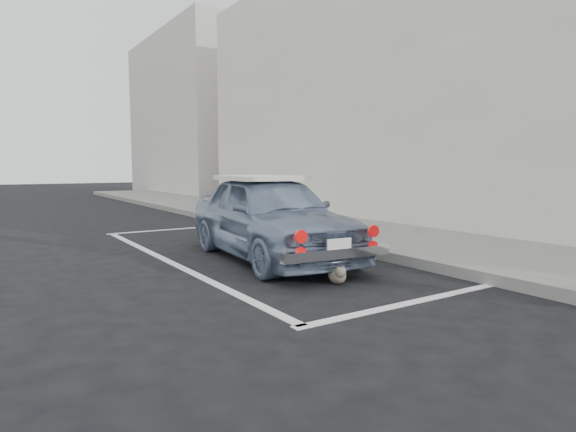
# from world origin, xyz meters

# --- Properties ---
(ground) EXTENTS (80.00, 80.00, 0.00)m
(ground) POSITION_xyz_m (0.00, 0.00, 0.00)
(ground) COLOR black
(ground) RESTS_ON ground
(sidewalk) EXTENTS (2.80, 40.00, 0.15)m
(sidewalk) POSITION_xyz_m (3.20, 2.00, 0.07)
(sidewalk) COLOR slate
(sidewalk) RESTS_ON ground
(shop_building) EXTENTS (3.50, 18.00, 7.00)m
(shop_building) POSITION_xyz_m (6.33, 4.00, 3.49)
(shop_building) COLOR beige
(shop_building) RESTS_ON ground
(building_far) EXTENTS (3.50, 10.00, 8.00)m
(building_far) POSITION_xyz_m (6.35, 20.00, 4.00)
(building_far) COLOR beige
(building_far) RESTS_ON ground
(pline_rear) EXTENTS (3.00, 0.12, 0.01)m
(pline_rear) POSITION_xyz_m (0.50, -0.50, 0.00)
(pline_rear) COLOR silver
(pline_rear) RESTS_ON ground
(pline_front) EXTENTS (3.00, 0.12, 0.01)m
(pline_front) POSITION_xyz_m (0.50, 6.50, 0.00)
(pline_front) COLOR silver
(pline_front) RESTS_ON ground
(pline_side) EXTENTS (0.12, 7.00, 0.01)m
(pline_side) POSITION_xyz_m (-0.90, 3.00, 0.00)
(pline_side) COLOR silver
(pline_side) RESTS_ON ground
(retro_coupe) EXTENTS (1.93, 3.97, 1.30)m
(retro_coupe) POSITION_xyz_m (0.51, 2.38, 0.66)
(retro_coupe) COLOR slate
(retro_coupe) RESTS_ON ground
(cat) EXTENTS (0.31, 0.44, 0.25)m
(cat) POSITION_xyz_m (0.35, 0.56, 0.12)
(cat) COLOR #675D4F
(cat) RESTS_ON ground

